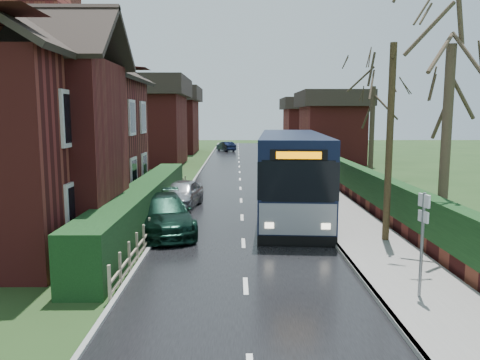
{
  "coord_description": "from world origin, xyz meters",
  "views": [
    {
      "loc": [
        -0.22,
        -13.32,
        4.28
      ],
      "look_at": [
        -0.09,
        4.71,
        1.8
      ],
      "focal_mm": 35.0,
      "sensor_mm": 36.0,
      "label": 1
    }
  ],
  "objects_px": {
    "bus": "(291,174)",
    "car_green": "(164,214)",
    "bus_stop_sign": "(423,231)",
    "telegraph_pole": "(389,145)",
    "brick_house": "(14,113)",
    "car_silver": "(182,194)"
  },
  "relations": [
    {
      "from": "bus",
      "to": "car_green",
      "type": "distance_m",
      "value": 6.34
    },
    {
      "from": "bus_stop_sign",
      "to": "telegraph_pole",
      "type": "height_order",
      "value": "telegraph_pole"
    },
    {
      "from": "telegraph_pole",
      "to": "bus_stop_sign",
      "type": "bearing_deg",
      "value": -78.74
    },
    {
      "from": "brick_house",
      "to": "bus",
      "type": "relative_size",
      "value": 1.25
    },
    {
      "from": "car_green",
      "to": "bus",
      "type": "bearing_deg",
      "value": 20.93
    },
    {
      "from": "brick_house",
      "to": "car_green",
      "type": "distance_m",
      "value": 7.0
    },
    {
      "from": "brick_house",
      "to": "telegraph_pole",
      "type": "bearing_deg",
      "value": -11.55
    },
    {
      "from": "brick_house",
      "to": "bus",
      "type": "height_order",
      "value": "brick_house"
    },
    {
      "from": "brick_house",
      "to": "telegraph_pole",
      "type": "distance_m",
      "value": 13.85
    },
    {
      "from": "bus",
      "to": "bus_stop_sign",
      "type": "bearing_deg",
      "value": -75.55
    },
    {
      "from": "bus_stop_sign",
      "to": "bus",
      "type": "bearing_deg",
      "value": 87.53
    },
    {
      "from": "brick_house",
      "to": "bus_stop_sign",
      "type": "bearing_deg",
      "value": -31.41
    },
    {
      "from": "car_silver",
      "to": "telegraph_pole",
      "type": "bearing_deg",
      "value": -31.89
    },
    {
      "from": "car_green",
      "to": "telegraph_pole",
      "type": "bearing_deg",
      "value": -26.11
    },
    {
      "from": "bus",
      "to": "car_silver",
      "type": "distance_m",
      "value": 5.24
    },
    {
      "from": "telegraph_pole",
      "to": "bus",
      "type": "bearing_deg",
      "value": 136.9
    },
    {
      "from": "brick_house",
      "to": "car_silver",
      "type": "relative_size",
      "value": 3.84
    },
    {
      "from": "bus",
      "to": "car_green",
      "type": "height_order",
      "value": "bus"
    },
    {
      "from": "car_green",
      "to": "bus_stop_sign",
      "type": "relative_size",
      "value": 1.84
    },
    {
      "from": "bus",
      "to": "car_green",
      "type": "relative_size",
      "value": 2.47
    },
    {
      "from": "brick_house",
      "to": "bus",
      "type": "xyz_separation_m",
      "value": [
        10.93,
        2.44,
        -2.64
      ]
    },
    {
      "from": "brick_house",
      "to": "telegraph_pole",
      "type": "xyz_separation_m",
      "value": [
        13.53,
        -2.77,
        -1.03
      ]
    }
  ]
}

